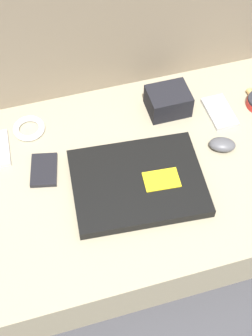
# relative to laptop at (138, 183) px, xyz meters

# --- Properties ---
(ground_plane) EXTENTS (8.00, 8.00, 0.00)m
(ground_plane) POSITION_rel_laptop_xyz_m (-0.02, 0.05, -0.17)
(ground_plane) COLOR #38383D
(couch_seat) EXTENTS (1.07, 0.63, 0.15)m
(couch_seat) POSITION_rel_laptop_xyz_m (-0.02, 0.05, -0.09)
(couch_seat) COLOR gray
(couch_seat) RESTS_ON ground_plane
(couch_backrest) EXTENTS (1.07, 0.20, 0.60)m
(couch_backrest) POSITION_rel_laptop_xyz_m (-0.02, 0.46, 0.13)
(couch_backrest) COLOR #7F705B
(couch_backrest) RESTS_ON ground_plane
(laptop) EXTENTS (0.36, 0.28, 0.03)m
(laptop) POSITION_rel_laptop_xyz_m (0.00, 0.00, 0.00)
(laptop) COLOR black
(laptop) RESTS_ON couch_seat
(computer_mouse) EXTENTS (0.08, 0.07, 0.03)m
(computer_mouse) POSITION_rel_laptop_xyz_m (0.26, 0.05, 0.00)
(computer_mouse) COLOR #4C4C51
(computer_mouse) RESTS_ON couch_seat
(phone_silver) EXTENTS (0.07, 0.12, 0.01)m
(phone_silver) POSITION_rel_laptop_xyz_m (0.30, 0.17, -0.01)
(phone_silver) COLOR #B7B7BC
(phone_silver) RESTS_ON couch_seat
(phone_black) EXTENTS (0.09, 0.11, 0.01)m
(phone_black) POSITION_rel_laptop_xyz_m (-0.22, 0.11, -0.01)
(phone_black) COLOR black
(phone_black) RESTS_ON couch_seat
(camera_pouch) EXTENTS (0.12, 0.10, 0.07)m
(camera_pouch) POSITION_rel_laptop_xyz_m (0.16, 0.23, 0.02)
(camera_pouch) COLOR black
(camera_pouch) RESTS_ON couch_seat
(cable_coil) EXTENTS (0.09, 0.09, 0.02)m
(cable_coil) POSITION_rel_laptop_xyz_m (-0.24, 0.26, -0.01)
(cable_coil) COLOR white
(cable_coil) RESTS_ON couch_seat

